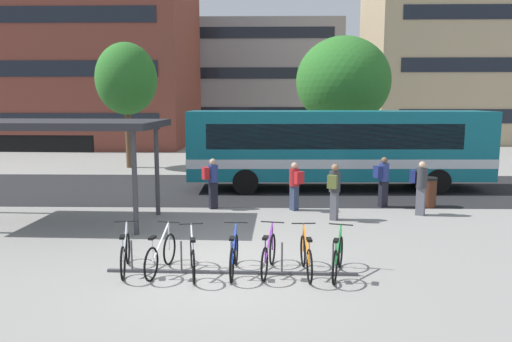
{
  "coord_description": "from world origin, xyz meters",
  "views": [
    {
      "loc": [
        0.96,
        -10.09,
        3.66
      ],
      "look_at": [
        0.64,
        4.22,
        1.54
      ],
      "focal_mm": 34.01,
      "sensor_mm": 36.0,
      "label": 1
    }
  ],
  "objects_px": {
    "parked_bicycle_green_6": "(338,258)",
    "commuter_navy_pack_0": "(383,178)",
    "parked_bicycle_silver_0": "(125,254)",
    "commuter_navy_pack_3": "(420,184)",
    "parked_bicycle_silver_2": "(193,257)",
    "commuter_olive_pack_1": "(334,188)",
    "street_tree_0": "(126,79)",
    "commuter_red_pack_2": "(212,180)",
    "parked_bicycle_orange_5": "(306,257)",
    "transit_shelter": "(48,127)",
    "parked_bicycle_white_1": "(161,255)",
    "trash_bin": "(428,192)",
    "commuter_red_pack_4": "(295,183)",
    "street_tree_1": "(343,81)",
    "parked_bicycle_purple_4": "(269,255)",
    "city_bus": "(339,146)",
    "parked_bicycle_blue_3": "(234,256)"
  },
  "relations": [
    {
      "from": "parked_bicycle_green_6",
      "to": "commuter_navy_pack_0",
      "type": "distance_m",
      "value": 7.07
    },
    {
      "from": "parked_bicycle_silver_0",
      "to": "commuter_navy_pack_3",
      "type": "distance_m",
      "value": 9.53
    },
    {
      "from": "parked_bicycle_silver_2",
      "to": "commuter_olive_pack_1",
      "type": "relative_size",
      "value": 0.98
    },
    {
      "from": "commuter_navy_pack_0",
      "to": "commuter_navy_pack_3",
      "type": "height_order",
      "value": "commuter_navy_pack_3"
    },
    {
      "from": "commuter_navy_pack_3",
      "to": "street_tree_0",
      "type": "height_order",
      "value": "street_tree_0"
    },
    {
      "from": "commuter_red_pack_2",
      "to": "commuter_navy_pack_3",
      "type": "bearing_deg",
      "value": -34.3
    },
    {
      "from": "parked_bicycle_orange_5",
      "to": "parked_bicycle_green_6",
      "type": "distance_m",
      "value": 0.66
    },
    {
      "from": "transit_shelter",
      "to": "street_tree_0",
      "type": "height_order",
      "value": "street_tree_0"
    },
    {
      "from": "parked_bicycle_white_1",
      "to": "trash_bin",
      "type": "bearing_deg",
      "value": -40.31
    },
    {
      "from": "commuter_red_pack_4",
      "to": "street_tree_1",
      "type": "relative_size",
      "value": 0.23
    },
    {
      "from": "parked_bicycle_silver_0",
      "to": "commuter_navy_pack_0",
      "type": "relative_size",
      "value": 0.99
    },
    {
      "from": "parked_bicycle_green_6",
      "to": "trash_bin",
      "type": "distance_m",
      "value": 7.81
    },
    {
      "from": "parked_bicycle_purple_4",
      "to": "commuter_navy_pack_3",
      "type": "relative_size",
      "value": 0.99
    },
    {
      "from": "parked_bicycle_orange_5",
      "to": "commuter_navy_pack_3",
      "type": "relative_size",
      "value": 1.0
    },
    {
      "from": "parked_bicycle_purple_4",
      "to": "commuter_red_pack_2",
      "type": "distance_m",
      "value": 6.38
    },
    {
      "from": "parked_bicycle_purple_4",
      "to": "trash_bin",
      "type": "xyz_separation_m",
      "value": [
        5.5,
        6.5,
        0.13
      ]
    },
    {
      "from": "parked_bicycle_silver_2",
      "to": "commuter_navy_pack_0",
      "type": "relative_size",
      "value": 0.98
    },
    {
      "from": "parked_bicycle_silver_0",
      "to": "trash_bin",
      "type": "height_order",
      "value": "trash_bin"
    },
    {
      "from": "city_bus",
      "to": "commuter_red_pack_4",
      "type": "bearing_deg",
      "value": -118.32
    },
    {
      "from": "parked_bicycle_white_1",
      "to": "commuter_navy_pack_0",
      "type": "relative_size",
      "value": 0.99
    },
    {
      "from": "commuter_red_pack_2",
      "to": "trash_bin",
      "type": "bearing_deg",
      "value": -24.42
    },
    {
      "from": "parked_bicycle_green_6",
      "to": "street_tree_0",
      "type": "distance_m",
      "value": 18.94
    },
    {
      "from": "parked_bicycle_white_1",
      "to": "street_tree_1",
      "type": "xyz_separation_m",
      "value": [
        6.42,
        17.11,
        4.26
      ]
    },
    {
      "from": "commuter_navy_pack_3",
      "to": "parked_bicycle_orange_5",
      "type": "bearing_deg",
      "value": -96.68
    },
    {
      "from": "city_bus",
      "to": "parked_bicycle_green_6",
      "type": "bearing_deg",
      "value": -99.67
    },
    {
      "from": "commuter_navy_pack_3",
      "to": "commuter_red_pack_4",
      "type": "bearing_deg",
      "value": -158.18
    },
    {
      "from": "street_tree_0",
      "to": "parked_bicycle_orange_5",
      "type": "bearing_deg",
      "value": -62.75
    },
    {
      "from": "commuter_navy_pack_0",
      "to": "commuter_red_pack_2",
      "type": "xyz_separation_m",
      "value": [
        -5.79,
        -0.36,
        -0.01
      ]
    },
    {
      "from": "parked_bicycle_blue_3",
      "to": "commuter_red_pack_2",
      "type": "relative_size",
      "value": 1.01
    },
    {
      "from": "parked_bicycle_white_1",
      "to": "commuter_navy_pack_3",
      "type": "distance_m",
      "value": 8.93
    },
    {
      "from": "parked_bicycle_green_6",
      "to": "commuter_red_pack_4",
      "type": "bearing_deg",
      "value": 19.87
    },
    {
      "from": "parked_bicycle_purple_4",
      "to": "commuter_navy_pack_3",
      "type": "xyz_separation_m",
      "value": [
        4.82,
        5.3,
        0.62
      ]
    },
    {
      "from": "city_bus",
      "to": "commuter_red_pack_2",
      "type": "distance_m",
      "value": 6.11
    },
    {
      "from": "commuter_navy_pack_3",
      "to": "commuter_red_pack_4",
      "type": "xyz_separation_m",
      "value": [
        -3.93,
        0.57,
        -0.08
      ]
    },
    {
      "from": "commuter_olive_pack_1",
      "to": "trash_bin",
      "type": "relative_size",
      "value": 1.68
    },
    {
      "from": "commuter_navy_pack_3",
      "to": "street_tree_1",
      "type": "xyz_separation_m",
      "value": [
        -0.7,
        11.77,
        3.64
      ]
    },
    {
      "from": "city_bus",
      "to": "parked_bicycle_green_6",
      "type": "relative_size",
      "value": 7.2
    },
    {
      "from": "city_bus",
      "to": "parked_bicycle_green_6",
      "type": "xyz_separation_m",
      "value": [
        -1.45,
        -9.98,
        -1.39
      ]
    },
    {
      "from": "transit_shelter",
      "to": "trash_bin",
      "type": "bearing_deg",
      "value": 13.38
    },
    {
      "from": "parked_bicycle_purple_4",
      "to": "commuter_navy_pack_0",
      "type": "xyz_separation_m",
      "value": [
        3.91,
        6.43,
        0.62
      ]
    },
    {
      "from": "commuter_navy_pack_3",
      "to": "street_tree_1",
      "type": "distance_m",
      "value": 12.34
    },
    {
      "from": "parked_bicycle_blue_3",
      "to": "street_tree_0",
      "type": "distance_m",
      "value": 17.92
    },
    {
      "from": "commuter_red_pack_2",
      "to": "commuter_olive_pack_1",
      "type": "bearing_deg",
      "value": -48.57
    },
    {
      "from": "parked_bicycle_purple_4",
      "to": "street_tree_1",
      "type": "relative_size",
      "value": 0.24
    },
    {
      "from": "commuter_red_pack_2",
      "to": "trash_bin",
      "type": "distance_m",
      "value": 7.41
    },
    {
      "from": "city_bus",
      "to": "parked_bicycle_purple_4",
      "type": "distance_m",
      "value": 10.32
    },
    {
      "from": "parked_bicycle_white_1",
      "to": "commuter_red_pack_4",
      "type": "xyz_separation_m",
      "value": [
        3.19,
        5.92,
        0.54
      ]
    },
    {
      "from": "parked_bicycle_purple_4",
      "to": "commuter_red_pack_4",
      "type": "height_order",
      "value": "commuter_red_pack_4"
    },
    {
      "from": "city_bus",
      "to": "commuter_olive_pack_1",
      "type": "distance_m",
      "value": 5.35
    },
    {
      "from": "parked_bicycle_white_1",
      "to": "parked_bicycle_silver_2",
      "type": "relative_size",
      "value": 1.0
    }
  ]
}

